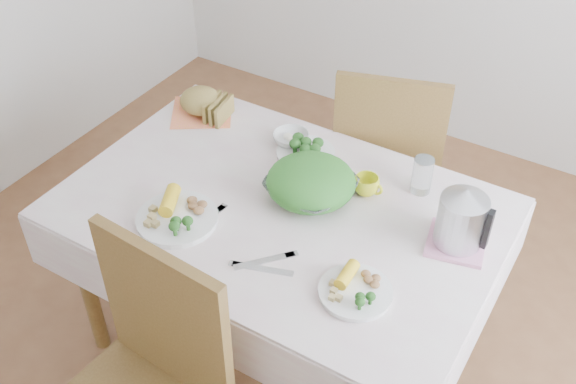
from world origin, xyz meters
The scene contains 18 objects.
floor centered at (0.00, 0.00, 0.00)m, with size 3.60×3.60×0.00m, color brown.
dining_table centered at (0.00, 0.00, 0.38)m, with size 1.40×0.90×0.75m, color brown.
tablecloth centered at (0.00, 0.00, 0.76)m, with size 1.50×1.00×0.01m, color silver.
chair_far centered at (0.09, 0.77, 0.46)m, with size 0.46×0.46×1.02m, color brown.
salad_bowl centered at (0.06, 0.10, 0.80)m, with size 0.30×0.30×0.07m, color white.
dinner_plate_left centered at (-0.26, -0.25, 0.77)m, with size 0.28×0.28×0.02m, color white.
dinner_plate_right centered at (0.41, -0.23, 0.77)m, with size 0.23×0.23×0.02m, color white.
broccoli_plate centered at (-0.07, 0.30, 0.77)m, with size 0.22×0.22×0.02m, color beige.
napkin centered at (-0.59, 0.34, 0.76)m, with size 0.24×0.24×0.00m, color #FF8853.
bread_loaf centered at (-0.59, 0.34, 0.82)m, with size 0.18×0.17×0.11m, color olive.
fruit_bowl centered at (-0.16, 0.34, 0.78)m, with size 0.14×0.14×0.04m, color white.
yellow_mug centered at (0.22, 0.22, 0.80)m, with size 0.09×0.09×0.07m, color yellow.
glass_tumbler centered at (0.38, 0.33, 0.83)m, with size 0.07×0.07×0.14m, color white.
pink_tray centered at (0.59, 0.14, 0.77)m, with size 0.18×0.18×0.01m, color pink.
electric_kettle centered at (0.59, 0.14, 0.88)m, with size 0.15×0.15×0.22m, color #B2B5BA.
fork_left centered at (-0.18, -0.20, 0.76)m, with size 0.02×0.20×0.00m, color silver.
fork_right centered at (0.10, -0.25, 0.76)m, with size 0.02×0.20×0.00m, color silver.
knife centered at (0.11, -0.29, 0.76)m, with size 0.02×0.20×0.00m, color silver.
Camera 1 is at (0.94, -1.49, 2.30)m, focal length 42.00 mm.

